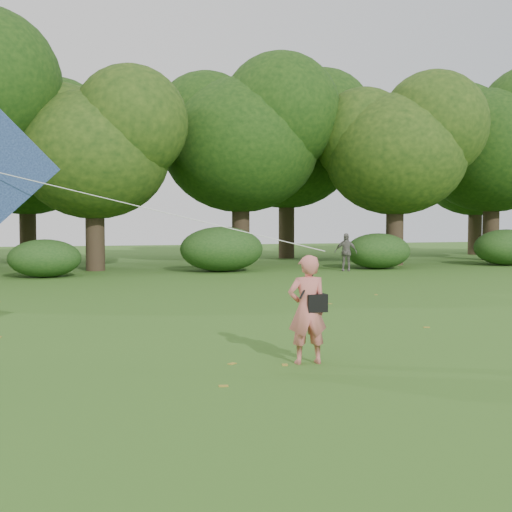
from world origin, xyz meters
name	(u,v)px	position (x,y,z in m)	size (l,w,h in m)	color
ground	(329,372)	(0.00, 0.00, 0.00)	(100.00, 100.00, 0.00)	#265114
man_kite_flyer	(307,309)	(-0.09, 0.58, 0.79)	(0.58, 0.38, 1.58)	#D06B62
bystander_right	(346,252)	(8.08, 16.65, 0.80)	(0.93, 0.39, 1.60)	slate
crossbody_bag	(316,302)	(0.02, 0.55, 0.89)	(0.43, 0.20, 0.67)	black
tree_line	(169,149)	(1.67, 22.88, 5.60)	(54.70, 15.30, 9.48)	#3A2D1E
shrub_band	(132,253)	(-0.72, 17.60, 0.86)	(39.15, 3.22, 1.88)	#264919
fallen_leaves	(266,335)	(0.03, 2.93, 0.01)	(10.83, 13.33, 0.01)	olive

